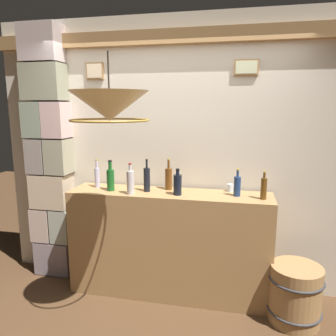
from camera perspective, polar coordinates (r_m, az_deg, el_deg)
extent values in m
cube|color=beige|center=(3.39, 1.24, 2.27)|extent=(3.79, 0.08, 2.75)
cube|color=#9E7547|center=(3.35, 1.11, 21.98)|extent=(3.79, 0.10, 0.14)
cube|color=#9E7547|center=(3.57, -12.67, 16.22)|extent=(0.19, 0.03, 0.17)
cube|color=beige|center=(3.56, -12.78, 16.24)|extent=(0.16, 0.01, 0.14)
cube|color=#9E7547|center=(3.26, 13.51, 16.74)|extent=(0.22, 0.03, 0.14)
cube|color=#BFC398|center=(3.24, 13.52, 16.77)|extent=(0.19, 0.01, 0.11)
cube|color=gray|center=(4.09, -18.78, -14.18)|extent=(0.41, 0.30, 0.37)
cube|color=#C4AC9F|center=(4.01, -20.56, -8.87)|extent=(0.22, 0.30, 0.37)
cube|color=#A5AA9C|center=(3.89, -17.63, -9.28)|extent=(0.21, 0.30, 0.37)
cube|color=beige|center=(3.84, -19.47, -3.64)|extent=(0.42, 0.30, 0.37)
cube|color=gray|center=(3.83, -21.31, 2.10)|extent=(0.21, 0.30, 0.37)
cube|color=#9B977E|center=(3.70, -18.30, 2.03)|extent=(0.23, 0.30, 0.37)
cube|color=gray|center=(3.79, -21.71, 7.86)|extent=(0.23, 0.30, 0.37)
cube|color=beige|center=(3.67, -18.66, 7.99)|extent=(0.23, 0.30, 0.37)
cube|color=gray|center=(3.73, -20.60, 13.84)|extent=(0.43, 0.30, 0.37)
cube|color=#C1AFAC|center=(3.78, -21.01, 19.67)|extent=(0.41, 0.30, 0.37)
cube|color=#9E7547|center=(3.34, 0.18, -13.07)|extent=(1.97, 0.44, 1.06)
cylinder|color=#195920|center=(3.26, -10.01, -2.11)|extent=(0.07, 0.07, 0.21)
cylinder|color=#195920|center=(3.23, -10.10, 0.41)|extent=(0.03, 0.03, 0.08)
cylinder|color=black|center=(3.22, -10.12, 1.23)|extent=(0.04, 0.04, 0.01)
cylinder|color=navy|center=(3.09, 12.00, -3.18)|extent=(0.06, 0.06, 0.18)
cylinder|color=navy|center=(3.06, 12.09, -0.96)|extent=(0.02, 0.02, 0.06)
cylinder|color=#B7932D|center=(3.05, 12.11, -0.27)|extent=(0.03, 0.03, 0.01)
cylinder|color=black|center=(3.06, 1.68, -2.97)|extent=(0.08, 0.08, 0.19)
cylinder|color=black|center=(3.03, 1.69, -0.79)|extent=(0.03, 0.03, 0.05)
cylinder|color=black|center=(3.03, 1.69, -0.24)|extent=(0.04, 0.04, 0.01)
cylinder|color=black|center=(3.18, -3.72, -2.07)|extent=(0.06, 0.06, 0.23)
cylinder|color=black|center=(3.15, -3.75, 0.66)|extent=(0.02, 0.02, 0.08)
cylinder|color=black|center=(3.14, -3.76, 1.44)|extent=(0.02, 0.02, 0.01)
cylinder|color=#5A3913|center=(3.03, 16.38, -3.49)|extent=(0.05, 0.05, 0.19)
cylinder|color=#5A3913|center=(3.01, 16.50, -1.24)|extent=(0.02, 0.02, 0.05)
cylinder|color=#B7932D|center=(3.00, 16.53, -0.66)|extent=(0.02, 0.02, 0.01)
cylinder|color=brown|center=(3.25, 0.10, -1.93)|extent=(0.07, 0.07, 0.21)
cylinder|color=brown|center=(3.22, 0.10, 0.66)|extent=(0.02, 0.02, 0.08)
cylinder|color=#B7932D|center=(3.21, 0.10, 1.50)|extent=(0.03, 0.03, 0.01)
cylinder|color=silver|center=(3.42, -12.27, -1.67)|extent=(0.05, 0.05, 0.20)
cylinder|color=silver|center=(3.39, -12.37, 0.63)|extent=(0.02, 0.02, 0.08)
cylinder|color=#B7932D|center=(3.38, -12.40, 1.37)|extent=(0.03, 0.03, 0.01)
cylinder|color=beige|center=(3.10, -6.58, -2.56)|extent=(0.07, 0.07, 0.22)
cylinder|color=beige|center=(3.07, -6.64, 0.06)|extent=(0.03, 0.03, 0.06)
cylinder|color=maroon|center=(3.06, -6.66, 0.75)|extent=(0.03, 0.03, 0.01)
cylinder|color=silver|center=(3.25, 10.81, -3.40)|extent=(0.06, 0.06, 0.07)
cone|color=beige|center=(2.46, -10.19, 10.64)|extent=(0.58, 0.58, 0.22)
cylinder|color=black|center=(2.47, -10.39, 16.37)|extent=(0.01, 0.01, 0.28)
torus|color=#AD8433|center=(2.46, -10.11, 8.23)|extent=(0.59, 0.59, 0.02)
cylinder|color=#9E7547|center=(3.25, 21.32, -19.85)|extent=(0.44, 0.44, 0.52)
torus|color=#333338|center=(3.18, 21.51, -17.58)|extent=(0.47, 0.47, 0.02)
torus|color=#333338|center=(3.33, 21.14, -22.03)|extent=(0.47, 0.47, 0.02)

